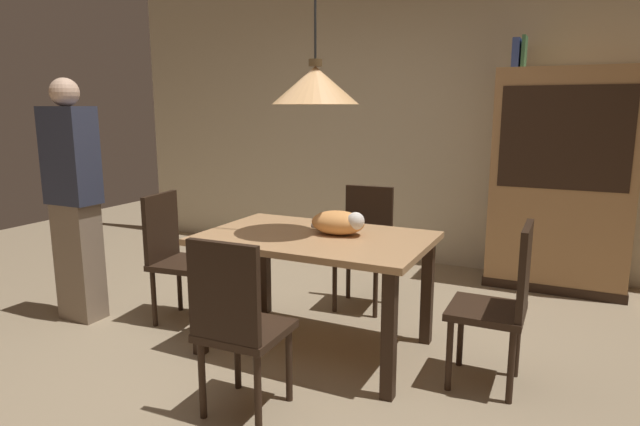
# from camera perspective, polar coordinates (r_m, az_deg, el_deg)

# --- Properties ---
(ground) EXTENTS (10.00, 10.00, 0.00)m
(ground) POSITION_cam_1_polar(r_m,az_deg,el_deg) (3.37, -4.98, -15.99)
(ground) COLOR #998466
(back_wall) EXTENTS (6.40, 0.10, 2.90)m
(back_wall) POSITION_cam_1_polar(r_m,az_deg,el_deg) (5.44, 9.32, 10.12)
(back_wall) COLOR beige
(back_wall) RESTS_ON ground
(dining_table) EXTENTS (1.40, 0.90, 0.75)m
(dining_table) POSITION_cam_1_polar(r_m,az_deg,el_deg) (3.38, -0.47, -4.04)
(dining_table) COLOR tan
(dining_table) RESTS_ON ground
(chair_left_side) EXTENTS (0.44, 0.44, 0.93)m
(chair_left_side) POSITION_cam_1_polar(r_m,az_deg,el_deg) (4.02, -15.16, -3.99)
(chair_left_side) COLOR black
(chair_left_side) RESTS_ON ground
(chair_near_front) EXTENTS (0.41, 0.41, 0.93)m
(chair_near_front) POSITION_cam_1_polar(r_m,az_deg,el_deg) (2.70, -8.83, -11.22)
(chair_near_front) COLOR black
(chair_near_front) RESTS_ON ground
(chair_right_side) EXTENTS (0.40, 0.40, 0.93)m
(chair_right_side) POSITION_cam_1_polar(r_m,az_deg,el_deg) (3.11, 18.75, -8.62)
(chair_right_side) COLOR black
(chair_right_side) RESTS_ON ground
(chair_far_back) EXTENTS (0.43, 0.43, 0.93)m
(chair_far_back) POSITION_cam_1_polar(r_m,az_deg,el_deg) (4.19, 4.77, -3.00)
(chair_far_back) COLOR black
(chair_far_back) RESTS_ON ground
(cat_sleeping) EXTENTS (0.39, 0.26, 0.16)m
(cat_sleeping) POSITION_cam_1_polar(r_m,az_deg,el_deg) (3.35, 2.07, -1.02)
(cat_sleeping) COLOR #E59951
(cat_sleeping) RESTS_ON dining_table
(pendant_lamp) EXTENTS (0.52, 0.52, 1.30)m
(pendant_lamp) POSITION_cam_1_polar(r_m,az_deg,el_deg) (3.26, -0.50, 13.43)
(pendant_lamp) COLOR #E0A86B
(hutch_bookcase) EXTENTS (1.12, 0.45, 1.85)m
(hutch_bookcase) POSITION_cam_1_polar(r_m,az_deg,el_deg) (4.93, 24.17, 2.66)
(hutch_bookcase) COLOR #A87A4C
(hutch_bookcase) RESTS_ON ground
(book_blue_wide) EXTENTS (0.06, 0.24, 0.24)m
(book_blue_wide) POSITION_cam_1_polar(r_m,az_deg,el_deg) (4.94, 20.13, 15.57)
(book_blue_wide) COLOR #384C93
(book_blue_wide) RESTS_ON hutch_bookcase
(book_green_slim) EXTENTS (0.03, 0.20, 0.26)m
(book_green_slim) POSITION_cam_1_polar(r_m,az_deg,el_deg) (4.93, 20.82, 15.64)
(book_green_slim) COLOR #427A4C
(book_green_slim) RESTS_ON hutch_bookcase
(person_standing) EXTENTS (0.36, 0.22, 1.73)m
(person_standing) POSITION_cam_1_polar(r_m,az_deg,el_deg) (4.21, -24.61, 1.17)
(person_standing) COLOR #84705B
(person_standing) RESTS_ON ground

